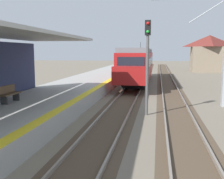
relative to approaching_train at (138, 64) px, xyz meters
name	(u,v)px	position (x,y,z in m)	size (l,w,h in m)	color
station_platform	(49,101)	(-4.40, -15.86, -1.73)	(5.00, 80.00, 0.91)	#999993
track_pair_nearest_platform	(126,99)	(0.00, -11.86, -2.13)	(2.34, 120.00, 0.16)	#4C3D2D
track_pair_middle	(173,100)	(3.40, -11.86, -2.13)	(2.34, 120.00, 0.16)	#4C3D2D
approaching_train	(138,64)	(0.00, 0.00, 0.00)	(2.93, 19.60, 4.76)	maroon
rail_signal_post	(147,58)	(1.68, -16.71, 1.02)	(0.32, 0.34, 5.20)	#4C4C4C
catenary_pylon_far_side	(222,50)	(6.25, -13.42, 1.43)	(5.00, 0.40, 7.50)	#9EA3A8
platform_bench	(9,93)	(-5.37, -18.85, -0.80)	(0.45, 1.60, 0.88)	brown
distant_trackside_house	(209,53)	(11.11, 19.37, 1.16)	(6.60, 5.28, 6.40)	#7F705B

